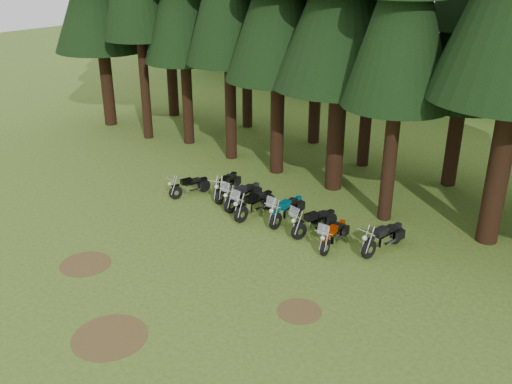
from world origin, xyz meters
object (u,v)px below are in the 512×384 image
motorcycle_0 (190,187)px  motorcycle_3 (254,204)px  motorcycle_6 (333,236)px  motorcycle_7 (383,238)px  motorcycle_4 (287,210)px  motorcycle_5 (314,222)px  motorcycle_2 (243,196)px  motorcycle_1 (227,186)px

motorcycle_0 → motorcycle_3: motorcycle_3 is taller
motorcycle_0 → motorcycle_6: motorcycle_6 is taller
motorcycle_7 → motorcycle_4: bearing=-166.2°
motorcycle_5 → motorcycle_3: bearing=-160.2°
motorcycle_3 → motorcycle_6: (3.97, -0.19, -0.05)m
motorcycle_0 → motorcycle_6: 7.52m
motorcycle_2 → motorcycle_3: motorcycle_3 is taller
motorcycle_3 → motorcycle_5: 2.85m
motorcycle_4 → motorcycle_2: bearing=177.2°
motorcycle_2 → motorcycle_4: bearing=0.6°
motorcycle_3 → motorcycle_5: motorcycle_3 is taller
motorcycle_4 → motorcycle_6: size_ratio=1.09×
motorcycle_5 → motorcycle_6: bearing=-5.3°
motorcycle_7 → motorcycle_6: bearing=-140.2°
motorcycle_1 → motorcycle_3: (2.19, -0.73, 0.01)m
motorcycle_5 → motorcycle_6: 1.21m
motorcycle_2 → motorcycle_5: 3.78m
motorcycle_4 → motorcycle_7: (4.16, 0.33, -0.01)m
motorcycle_1 → motorcycle_5: bearing=-25.9°
motorcycle_6 → motorcycle_7: (1.56, 0.92, 0.03)m
motorcycle_5 → motorcycle_7: bearing=25.7°
motorcycle_7 → motorcycle_1: bearing=-170.8°
motorcycle_0 → motorcycle_7: bearing=23.2°
motorcycle_0 → motorcycle_7: motorcycle_7 is taller
motorcycle_4 → motorcycle_6: bearing=-16.0°
motorcycle_5 → motorcycle_6: (1.13, -0.42, -0.03)m
motorcycle_2 → motorcycle_3: (0.94, -0.38, 0.01)m
motorcycle_4 → motorcycle_3: bearing=-167.1°
motorcycle_3 → motorcycle_6: 3.98m
motorcycle_2 → motorcycle_6: (4.91, -0.57, -0.04)m
motorcycle_1 → motorcycle_5: motorcycle_5 is taller
motorcycle_3 → motorcycle_2: bearing=160.1°
motorcycle_3 → motorcycle_7: 5.58m
motorcycle_4 → motorcycle_7: bearing=1.3°
motorcycle_3 → motorcycle_1: bearing=163.5°
motorcycle_4 → motorcycle_7: size_ratio=1.01×
motorcycle_1 → motorcycle_7: size_ratio=0.98×
motorcycle_2 → motorcycle_4: (2.31, 0.02, -0.00)m
motorcycle_4 → motorcycle_6: (2.60, -0.59, -0.04)m
motorcycle_5 → motorcycle_7: 2.74m
motorcycle_2 → motorcycle_6: bearing=-6.5°
motorcycle_0 → motorcycle_1: motorcycle_1 is taller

